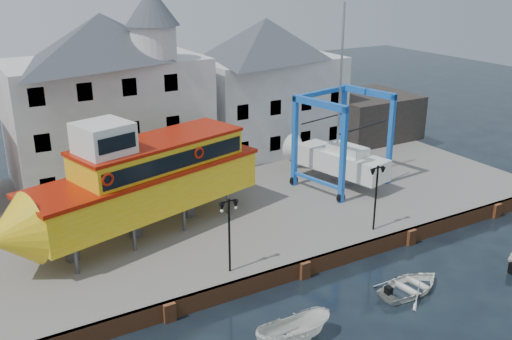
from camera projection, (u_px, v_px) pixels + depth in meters
ground at (304, 278)px, 31.68m from camera, size 140.00×140.00×0.00m
hardstanding at (215, 202)px, 40.43m from camera, size 44.00×22.00×1.00m
quay_wall at (303, 269)px, 31.59m from camera, size 44.00×0.47×1.00m
building_white_main at (109, 95)px, 41.79m from camera, size 14.00×8.30×14.00m
building_white_right at (266, 85)px, 49.11m from camera, size 12.00×8.00×11.20m
shed_dark at (368, 116)px, 53.45m from camera, size 8.00×7.00×4.00m
lamp_post_left at (229, 217)px, 29.33m from camera, size 1.12×0.32×4.20m
lamp_post_right at (377, 181)px, 34.07m from camera, size 1.12×0.32×4.20m
tour_boat at (132, 182)px, 33.10m from camera, size 17.36×8.36×7.36m
travel_lift at (334, 154)px, 42.23m from camera, size 6.95×8.90×13.03m
motorboat_b at (410, 291)px, 30.40m from camera, size 4.32×3.28×0.84m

